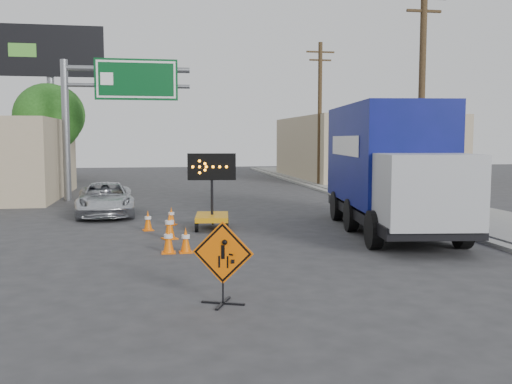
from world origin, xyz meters
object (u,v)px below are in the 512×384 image
object	(u,v)px
pickup_truck	(105,199)
box_truck	(389,174)
construction_sign	(223,260)
arrow_board	(212,212)

from	to	relation	value
pickup_truck	box_truck	bearing A→B (deg)	-34.88
pickup_truck	construction_sign	bearing A→B (deg)	-80.44
arrow_board	pickup_truck	world-z (taller)	arrow_board
pickup_truck	box_truck	size ratio (longest dim) A/B	0.52
box_truck	construction_sign	bearing A→B (deg)	-123.26
construction_sign	pickup_truck	bearing A→B (deg)	127.07
arrow_board	pickup_truck	xyz separation A→B (m)	(-3.82, 4.09, 0.07)
construction_sign	arrow_board	bearing A→B (deg)	108.94
construction_sign	arrow_board	world-z (taller)	arrow_board
arrow_board	box_truck	bearing A→B (deg)	-8.10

